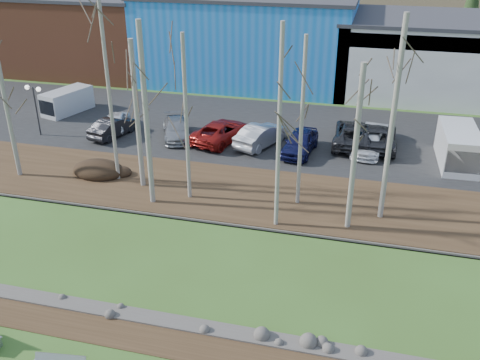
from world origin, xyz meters
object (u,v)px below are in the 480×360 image
(car_4, at_px, (300,142))
(car_7, at_px, (370,142))
(street_lamp, at_px, (34,97))
(car_5, at_px, (261,135))
(car_6, at_px, (353,134))
(car_0, at_px, (117,120))
(van_grey, at_px, (66,102))
(car_3, at_px, (177,129))
(car_1, at_px, (113,127))
(car_2, at_px, (221,131))
(car_8, at_px, (377,136))
(van_white, at_px, (458,148))

(car_4, relative_size, car_7, 0.97)
(street_lamp, distance_m, car_5, 16.55)
(street_lamp, xyz_separation_m, car_6, (22.52, 3.84, -2.12))
(car_0, height_order, car_4, car_4)
(car_4, height_order, van_grey, van_grey)
(car_3, xyz_separation_m, car_7, (13.73, 0.78, 0.01))
(car_1, relative_size, car_7, 0.89)
(street_lamp, height_order, car_2, street_lamp)
(street_lamp, height_order, van_grey, street_lamp)
(car_5, relative_size, car_8, 0.83)
(car_5, distance_m, car_8, 8.04)
(car_2, relative_size, van_white, 1.00)
(car_0, bearing_deg, car_5, 159.74)
(car_4, height_order, car_7, car_4)
(car_0, xyz_separation_m, car_8, (19.16, 1.20, 0.12))
(car_8, xyz_separation_m, van_white, (5.14, -1.81, 0.36))
(car_1, bearing_deg, car_8, -158.24)
(car_0, distance_m, car_4, 14.21)
(street_lamp, bearing_deg, car_3, 23.63)
(car_4, relative_size, car_8, 0.80)
(car_0, xyz_separation_m, car_1, (0.43, -1.50, 0.01))
(car_2, xyz_separation_m, car_3, (-3.34, -0.16, -0.07))
(car_2, relative_size, car_8, 0.93)
(car_8, bearing_deg, car_1, 7.88)
(street_lamp, distance_m, car_2, 13.66)
(street_lamp, relative_size, car_6, 0.65)
(car_4, xyz_separation_m, van_grey, (-19.88, 3.62, 0.16))
(street_lamp, relative_size, car_8, 0.65)
(car_8, height_order, van_grey, van_grey)
(car_8, bearing_deg, car_6, -0.32)
(street_lamp, height_order, car_8, street_lamp)
(car_6, xyz_separation_m, van_white, (6.73, -1.81, 0.36))
(car_5, height_order, car_6, car_6)
(car_4, bearing_deg, car_6, 41.57)
(car_3, bearing_deg, car_1, 166.67)
(car_1, relative_size, van_grey, 0.91)
(car_5, bearing_deg, car_6, -141.86)
(car_2, bearing_deg, car_4, -171.12)
(car_3, xyz_separation_m, car_4, (9.12, -0.60, 0.11))
(car_7, distance_m, van_grey, 24.59)
(car_1, xyz_separation_m, car_2, (7.94, 0.99, 0.05))
(car_5, relative_size, van_grey, 1.03)
(car_2, distance_m, car_8, 10.93)
(car_3, distance_m, car_5, 6.30)
(car_8, xyz_separation_m, van_grey, (-24.89, 1.17, 0.14))
(car_6, xyz_separation_m, van_grey, (-23.30, 1.17, 0.14))
(car_4, bearing_deg, car_8, 32.01)
(car_3, xyz_separation_m, car_5, (6.30, 0.05, 0.12))
(car_2, bearing_deg, van_white, -164.11)
(car_0, xyz_separation_m, car_7, (18.76, 0.13, 0.00))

